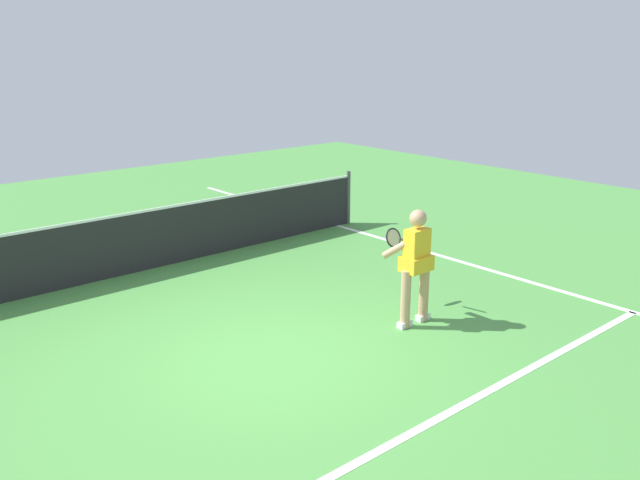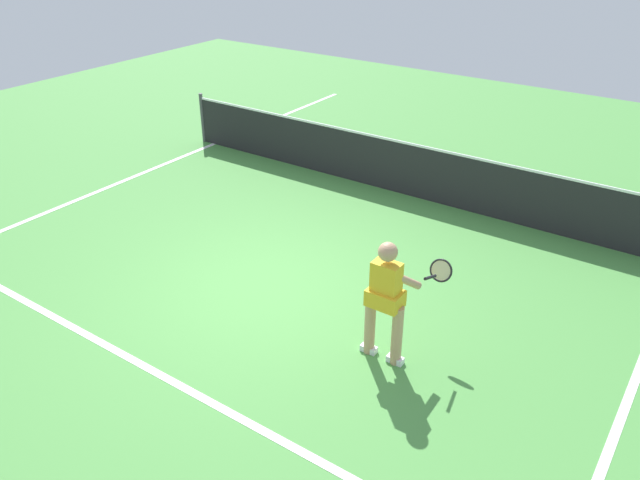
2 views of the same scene
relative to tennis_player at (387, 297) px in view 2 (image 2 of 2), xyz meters
name	(u,v)px [view 2 (image 2 of 2)]	position (x,y,z in m)	size (l,w,h in m)	color
ground_plane	(269,286)	(-2.09, 0.41, -0.85)	(25.41, 25.41, 0.00)	#4C9342
service_line_marking	(151,370)	(-2.09, -1.76, -0.84)	(9.32, 0.10, 0.01)	white
sideline_left_marking	(64,205)	(-6.75, 0.41, -0.84)	(0.10, 17.54, 0.01)	white
sideline_right_marking	(619,424)	(2.57, 0.41, -0.84)	(0.10, 17.54, 0.01)	white
court_net	(402,167)	(-2.09, 4.30, -0.34)	(10.00, 0.08, 1.08)	#4C4C51
tennis_player	(387,297)	(0.00, 0.00, 0.00)	(0.77, 0.92, 1.55)	tan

